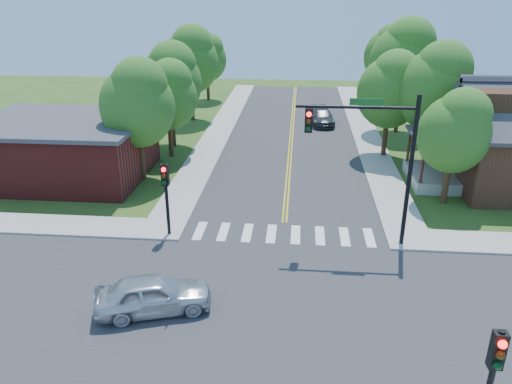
# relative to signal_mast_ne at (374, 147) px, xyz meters

# --- Properties ---
(ground) EXTENTS (100.00, 100.00, 0.00)m
(ground) POSITION_rel_signal_mast_ne_xyz_m (-3.91, -5.59, -4.85)
(ground) COLOR #324A17
(ground) RESTS_ON ground
(road_ns) EXTENTS (10.00, 90.00, 0.04)m
(road_ns) POSITION_rel_signal_mast_ne_xyz_m (-3.91, -5.59, -4.83)
(road_ns) COLOR #2D2D30
(road_ns) RESTS_ON ground
(road_ew) EXTENTS (90.00, 10.00, 0.04)m
(road_ew) POSITION_rel_signal_mast_ne_xyz_m (-3.91, -5.59, -4.83)
(road_ew) COLOR #2D2D30
(road_ew) RESTS_ON ground
(intersection_patch) EXTENTS (10.20, 10.20, 0.06)m
(intersection_patch) POSITION_rel_signal_mast_ne_xyz_m (-3.91, -5.59, -4.85)
(intersection_patch) COLOR #2D2D30
(intersection_patch) RESTS_ON ground
(sidewalk_nw) EXTENTS (40.00, 40.00, 0.14)m
(sidewalk_nw) POSITION_rel_signal_mast_ne_xyz_m (-19.73, 10.23, -4.78)
(sidewalk_nw) COLOR #9E9B93
(sidewalk_nw) RESTS_ON ground
(crosswalk_north) EXTENTS (8.85, 2.00, 0.01)m
(crosswalk_north) POSITION_rel_signal_mast_ne_xyz_m (-3.91, 0.61, -4.80)
(crosswalk_north) COLOR white
(crosswalk_north) RESTS_ON ground
(centerline) EXTENTS (0.30, 90.00, 0.01)m
(centerline) POSITION_rel_signal_mast_ne_xyz_m (-3.91, -5.59, -4.80)
(centerline) COLOR gold
(centerline) RESTS_ON ground
(signal_mast_ne) EXTENTS (5.30, 0.42, 7.20)m
(signal_mast_ne) POSITION_rel_signal_mast_ne_xyz_m (0.00, 0.00, 0.00)
(signal_mast_ne) COLOR black
(signal_mast_ne) RESTS_ON ground
(signal_pole_se) EXTENTS (0.34, 0.42, 3.80)m
(signal_pole_se) POSITION_rel_signal_mast_ne_xyz_m (1.69, -11.21, -2.19)
(signal_pole_se) COLOR black
(signal_pole_se) RESTS_ON ground
(signal_pole_nw) EXTENTS (0.34, 0.42, 3.80)m
(signal_pole_nw) POSITION_rel_signal_mast_ne_xyz_m (-9.51, -0.01, -2.19)
(signal_pole_nw) COLOR black
(signal_pole_nw) RESTS_ON ground
(building_nw) EXTENTS (10.40, 8.40, 3.73)m
(building_nw) POSITION_rel_signal_mast_ne_xyz_m (-18.11, 7.61, -2.97)
(building_nw) COLOR maroon
(building_nw) RESTS_ON ground
(tree_e_a) EXTENTS (3.88, 3.68, 6.59)m
(tree_e_a) POSITION_rel_signal_mast_ne_xyz_m (5.07, 5.33, -0.54)
(tree_e_a) COLOR #382314
(tree_e_a) RESTS_ON ground
(tree_e_b) EXTENTS (4.90, 4.66, 8.34)m
(tree_e_b) POSITION_rel_signal_mast_ne_xyz_m (5.52, 11.96, 0.61)
(tree_e_b) COLOR #382314
(tree_e_b) RESTS_ON ground
(tree_e_c) EXTENTS (5.47, 5.20, 9.30)m
(tree_e_c) POSITION_rel_signal_mast_ne_xyz_m (4.87, 20.06, 1.24)
(tree_e_c) COLOR #382314
(tree_e_c) RESTS_ON ground
(tree_e_d) EXTENTS (4.78, 4.54, 8.12)m
(tree_e_d) POSITION_rel_signal_mast_ne_xyz_m (5.25, 29.70, 0.47)
(tree_e_d) COLOR #382314
(tree_e_d) RESTS_ON ground
(tree_w_a) EXTENTS (4.52, 4.29, 7.68)m
(tree_w_a) POSITION_rel_signal_mast_ne_xyz_m (-12.97, 7.43, 0.18)
(tree_w_a) COLOR #382314
(tree_w_a) RESTS_ON ground
(tree_w_b) EXTENTS (4.64, 4.41, 7.89)m
(tree_w_b) POSITION_rel_signal_mast_ne_xyz_m (-12.75, 14.58, 0.32)
(tree_w_b) COLOR #382314
(tree_w_b) RESTS_ON ground
(tree_w_c) EXTENTS (4.98, 4.73, 8.47)m
(tree_w_c) POSITION_rel_signal_mast_ne_xyz_m (-12.96, 22.61, 0.70)
(tree_w_c) COLOR #382314
(tree_w_c) RESTS_ON ground
(tree_w_d) EXTENTS (4.08, 3.88, 6.94)m
(tree_w_d) POSITION_rel_signal_mast_ne_xyz_m (-13.06, 31.27, -0.30)
(tree_w_d) COLOR #382314
(tree_w_d) RESTS_ON ground
(tree_house) EXTENTS (4.45, 4.23, 7.57)m
(tree_house) POSITION_rel_signal_mast_ne_xyz_m (2.86, 13.38, 0.11)
(tree_house) COLOR #382314
(tree_house) RESTS_ON ground
(tree_bldg) EXTENTS (4.09, 3.89, 6.96)m
(tree_bldg) POSITION_rel_signal_mast_ne_xyz_m (-12.36, 12.21, -0.29)
(tree_bldg) COLOR #382314
(tree_bldg) RESTS_ON ground
(car_silver) EXTENTS (4.20, 5.30, 1.47)m
(car_silver) POSITION_rel_signal_mast_ne_xyz_m (-8.54, -6.09, -4.12)
(car_silver) COLOR silver
(car_silver) RESTS_ON ground
(car_dgrey) EXTENTS (2.61, 4.89, 1.33)m
(car_dgrey) POSITION_rel_signal_mast_ne_xyz_m (-1.31, 22.04, -4.18)
(car_dgrey) COLOR #333638
(car_dgrey) RESTS_ON ground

